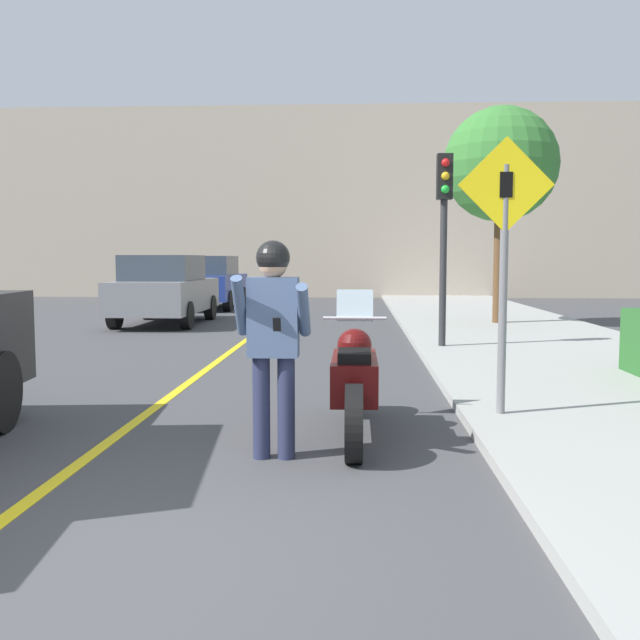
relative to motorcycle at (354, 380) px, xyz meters
name	(u,v)px	position (x,y,z in m)	size (l,w,h in m)	color
ground_plane	(69,553)	(-1.55, -2.69, -0.51)	(80.00, 80.00, 0.00)	#424244
road_center_line	(200,374)	(-2.15, 3.31, -0.50)	(0.12, 36.00, 0.01)	yellow
building_backdrop	(319,203)	(-1.55, 23.31, 3.37)	(28.00, 1.20, 7.76)	#B2A38E
motorcycle	(354,380)	(0.00, 0.00, 0.00)	(0.62, 2.34, 1.30)	black
person_biker	(273,326)	(-0.64, -0.79, 0.57)	(0.59, 0.48, 1.75)	#282D4C
crossing_sign	(504,249)	(1.42, 0.52, 1.19)	(0.91, 0.08, 2.65)	slate
traffic_light	(444,212)	(1.49, 5.89, 1.88)	(0.26, 0.30, 3.26)	#2D2D30
street_tree	(501,165)	(3.33, 10.47, 3.24)	(2.63, 2.63, 4.98)	brown
parked_car_grey	(165,289)	(-4.64, 10.74, 0.35)	(1.88, 4.20, 1.68)	black
parked_car_blue	(209,282)	(-4.69, 16.19, 0.35)	(1.88, 4.20, 1.68)	black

